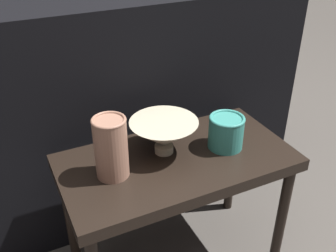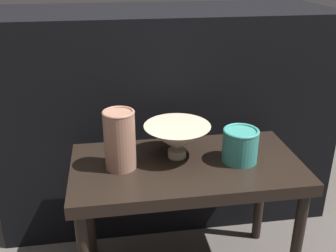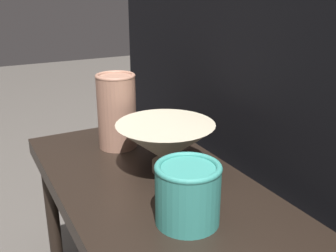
{
  "view_description": "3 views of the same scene",
  "coord_description": "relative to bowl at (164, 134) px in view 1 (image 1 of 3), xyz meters",
  "views": [
    {
      "loc": [
        -0.47,
        -0.9,
        1.18
      ],
      "look_at": [
        -0.02,
        0.03,
        0.57
      ],
      "focal_mm": 42.0,
      "sensor_mm": 36.0,
      "label": 1
    },
    {
      "loc": [
        -0.23,
        -1.08,
        1.08
      ],
      "look_at": [
        -0.05,
        0.05,
        0.58
      ],
      "focal_mm": 42.0,
      "sensor_mm": 36.0,
      "label": 2
    },
    {
      "loc": [
        0.68,
        -0.32,
        0.86
      ],
      "look_at": [
        -0.01,
        0.04,
        0.58
      ],
      "focal_mm": 42.0,
      "sensor_mm": 36.0,
      "label": 3
    }
  ],
  "objects": [
    {
      "name": "couch_backdrop",
      "position": [
        0.02,
        0.44,
        -0.09
      ],
      "size": [
        1.36,
        0.5,
        0.88
      ],
      "color": "black",
      "rests_on": "ground_plane"
    },
    {
      "name": "vase_colorful_right",
      "position": [
        0.19,
        -0.06,
        -0.01
      ],
      "size": [
        0.12,
        0.12,
        0.11
      ],
      "color": "teal",
      "rests_on": "table"
    },
    {
      "name": "table",
      "position": [
        0.02,
        -0.05,
        -0.13
      ],
      "size": [
        0.74,
        0.38,
        0.46
      ],
      "color": "black",
      "rests_on": "ground_plane"
    },
    {
      "name": "vase_textured_left",
      "position": [
        -0.19,
        -0.04,
        0.03
      ],
      "size": [
        0.1,
        0.1,
        0.19
      ],
      "color": "#996B56",
      "rests_on": "table"
    },
    {
      "name": "bowl",
      "position": [
        0.0,
        0.0,
        0.0
      ],
      "size": [
        0.22,
        0.22,
        0.11
      ],
      "color": "#B2A88E",
      "rests_on": "table"
    }
  ]
}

